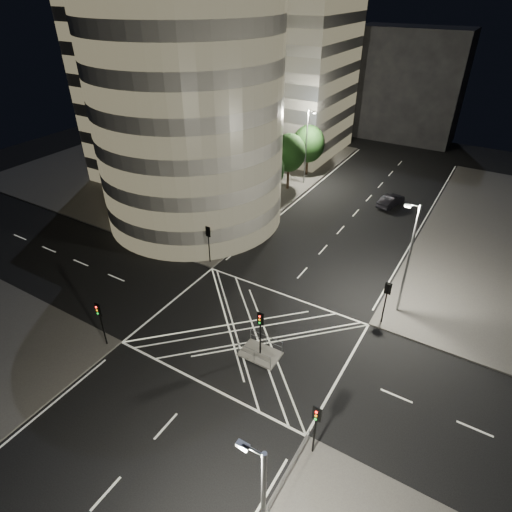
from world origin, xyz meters
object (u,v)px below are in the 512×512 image
Objects in this scene: central_island at (260,354)px; traffic_signal_island at (260,326)px; street_lamp_left_near at (232,193)px; street_lamp_left_far at (306,145)px; street_lamp_right_far at (408,257)px; traffic_signal_nl at (100,316)px; sedan at (391,201)px; traffic_signal_fr at (387,295)px; traffic_signal_fl at (208,238)px; traffic_signal_nr at (316,422)px.

central_island is 0.75× the size of traffic_signal_island.
traffic_signal_island is at bearing -49.73° from street_lamp_left_near.
street_lamp_left_far is 28.23m from street_lamp_right_far.
traffic_signal_nl is 24.27m from street_lamp_right_far.
traffic_signal_nl is at bearing -153.86° from central_island.
street_lamp_left_near is at bearing 91.94° from traffic_signal_nl.
sedan is at bearing 71.77° from traffic_signal_nl.
street_lamp_right_far is at bearing -9.03° from street_lamp_left_near.
traffic_signal_fr is 0.40× the size of street_lamp_left_near.
central_island is 33.95m from street_lamp_left_far.
traffic_signal_fl is 13.62m from traffic_signal_island.
traffic_signal_nl is at bearing -153.86° from traffic_signal_island.
central_island is at bearing -70.05° from street_lamp_left_far.
traffic_signal_nl is at bearing 180.00° from traffic_signal_nr.
traffic_signal_fr is at bearing -106.11° from street_lamp_right_far.
street_lamp_right_far is (18.87, -3.00, 0.00)m from street_lamp_left_near.
street_lamp_right_far is at bearing 6.88° from traffic_signal_fl.
traffic_signal_fl is 1.00× the size of traffic_signal_nr.
street_lamp_left_near is (-0.64, 18.80, 2.63)m from traffic_signal_nl.
street_lamp_left_near and street_lamp_left_far have the same top height.
traffic_signal_nl is 18.99m from street_lamp_left_near.
traffic_signal_fr is at bearing 37.69° from traffic_signal_nl.
traffic_signal_fr reaches higher than sedan.
traffic_signal_fr is 23.16m from sedan.
sedan is at bearing 88.07° from traffic_signal_island.
central_island is 0.30× the size of street_lamp_left_near.
traffic_signal_nr is 16.03m from street_lamp_right_far.
traffic_signal_fl is at bearing -88.43° from street_lamp_left_far.
street_lamp_left_near is 1.00× the size of street_lamp_left_far.
traffic_signal_fl is 23.36m from street_lamp_left_far.
sedan is (-6.40, 20.12, -4.80)m from street_lamp_right_far.
traffic_signal_island is 17.89m from street_lamp_left_near.
street_lamp_left_near is (-0.64, 5.20, 2.63)m from traffic_signal_fl.
street_lamp_left_near is 18.00m from street_lamp_left_far.
traffic_signal_nl is 37.88m from sedan.
street_lamp_left_near is at bearing 96.97° from traffic_signal_fl.
traffic_signal_nl is 36.90m from street_lamp_left_far.
traffic_signal_island is at bearing -129.33° from traffic_signal_fr.
traffic_signal_fr is at bearing 50.67° from central_island.
traffic_signal_island is 0.89× the size of sedan.
traffic_signal_fr is at bearing 0.00° from traffic_signal_fl.
sedan is (12.47, -0.88, -4.80)m from street_lamp_left_far.
traffic_signal_fr and traffic_signal_nr have the same top height.
street_lamp_left_near is at bearing 67.82° from sedan.
traffic_signal_nr is at bearing 113.01° from sedan.
street_lamp_left_far is (-0.64, 23.20, 2.63)m from traffic_signal_fl.
sedan is at bearing 88.07° from central_island.
traffic_signal_fl reaches higher than central_island.
traffic_signal_nr is 0.40× the size of street_lamp_left_near.
traffic_signal_fl is at bearing -173.12° from street_lamp_right_far.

